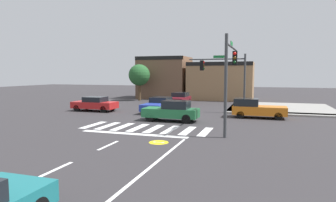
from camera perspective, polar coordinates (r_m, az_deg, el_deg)
The scene contains 14 objects.
ground_plane at distance 24.06m, azimuth -0.17°, elevation -3.35°, with size 120.00×120.00×0.00m, color #302D30.
crosswalk_near at distance 19.90m, azimuth -4.23°, elevation -5.18°, with size 8.51×2.93×0.01m.
lane_markings at distance 13.32m, azimuth -11.05°, elevation -10.55°, with size 6.80×18.75×0.01m.
bike_detector_marking at distance 15.84m, azimuth -1.78°, elevation -7.90°, with size 1.04×1.04×0.01m.
curb_corner_northeast at distance 32.23m, azimuth 19.81°, elevation -1.32°, with size 10.00×10.60×0.15m.
storefront_row at distance 42.62m, azimuth 4.54°, elevation 4.18°, with size 15.93×6.03×5.98m.
traffic_signal_northeast at distance 28.24m, azimuth 10.68°, elevation 5.45°, with size 5.27×0.32×5.39m.
traffic_signal_southeast at distance 19.05m, azimuth 11.83°, elevation 6.35°, with size 0.32×5.90×5.79m.
car_orange at distance 25.36m, azimuth 16.48°, elevation -1.38°, with size 4.22×1.79×1.56m.
car_red at distance 29.53m, azimuth -13.80°, elevation -0.52°, with size 4.22×1.87×1.38m.
car_maroon at distance 34.67m, azimuth 2.17°, elevation 0.48°, with size 1.87×4.39×1.39m.
car_green at distance 22.64m, azimuth 0.78°, elevation -1.91°, with size 4.18×1.71×1.57m.
car_blue at distance 27.78m, azimuth -1.84°, elevation -0.70°, with size 1.91×4.31×1.39m.
roadside_tree at distance 39.92m, azimuth -5.50°, elevation 4.92°, with size 2.84×2.84×4.82m.
Camera 1 is at (7.43, -22.60, 3.62)m, focal length 31.91 mm.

